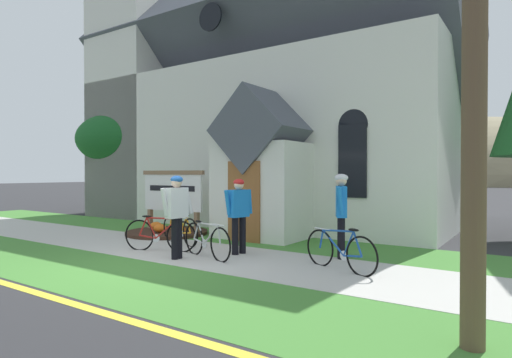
% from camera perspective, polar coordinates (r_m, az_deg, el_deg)
% --- Properties ---
extents(ground, '(140.00, 140.00, 0.00)m').
position_cam_1_polar(ground, '(11.58, 0.47, -8.07)').
color(ground, '#2B2B2D').
extents(sidewalk_slab, '(32.00, 2.48, 0.01)m').
position_cam_1_polar(sidewalk_slab, '(11.40, -17.39, -8.23)').
color(sidewalk_slab, '#B7B5AD').
rests_on(sidewalk_slab, ground).
extents(grass_verge, '(32.00, 2.30, 0.01)m').
position_cam_1_polar(grass_verge, '(10.10, -28.19, -9.46)').
color(grass_verge, '#427F33').
rests_on(grass_verge, ground).
extents(church_lawn, '(24.00, 2.19, 0.01)m').
position_cam_1_polar(church_lawn, '(12.96, -9.24, -7.11)').
color(church_lawn, '#427F33').
rests_on(church_lawn, ground).
extents(church_building, '(14.19, 10.70, 15.08)m').
position_cam_1_polar(church_building, '(17.62, 1.21, 11.95)').
color(church_building, silver).
rests_on(church_building, ground).
extents(church_sign, '(2.31, 0.23, 1.86)m').
position_cam_1_polar(church_sign, '(12.66, -11.27, -1.77)').
color(church_sign, '#7F6047').
rests_on(church_sign, ground).
extents(flower_bed, '(2.36, 2.36, 0.34)m').
position_cam_1_polar(flower_bed, '(12.58, -11.98, -7.01)').
color(flower_bed, '#382319').
rests_on(flower_bed, ground).
extents(bicycle_yellow, '(1.68, 0.54, 0.78)m').
position_cam_1_polar(bicycle_yellow, '(8.98, -6.75, -8.27)').
color(bicycle_yellow, black).
rests_on(bicycle_yellow, ground).
extents(bicycle_black, '(1.71, 0.57, 0.79)m').
position_cam_1_polar(bicycle_black, '(10.80, -10.29, -6.75)').
color(bicycle_black, black).
rests_on(bicycle_black, ground).
extents(bicycle_green, '(1.65, 0.67, 0.83)m').
position_cam_1_polar(bicycle_green, '(7.93, 11.35, -9.49)').
color(bicycle_green, black).
rests_on(bicycle_green, ground).
extents(bicycle_orange, '(1.67, 0.65, 0.83)m').
position_cam_1_polar(bicycle_orange, '(9.91, -12.95, -7.39)').
color(bicycle_orange, black).
rests_on(bicycle_orange, ground).
extents(cyclist_in_green_jersey, '(0.40, 0.74, 1.77)m').
position_cam_1_polar(cyclist_in_green_jersey, '(8.90, 11.51, -3.94)').
color(cyclist_in_green_jersey, black).
rests_on(cyclist_in_green_jersey, ground).
extents(cyclist_in_orange_jersey, '(0.29, 0.80, 1.73)m').
position_cam_1_polar(cyclist_in_orange_jersey, '(8.85, -10.72, -4.14)').
color(cyclist_in_orange_jersey, black).
rests_on(cyclist_in_orange_jersey, ground).
extents(cyclist_in_red_jersey, '(0.31, 0.70, 1.66)m').
position_cam_1_polar(cyclist_in_red_jersey, '(9.24, -2.35, -4.27)').
color(cyclist_in_red_jersey, black).
rests_on(cyclist_in_red_jersey, ground).
extents(yard_deciduous_tree, '(4.13, 4.13, 4.43)m').
position_cam_1_polar(yard_deciduous_tree, '(18.98, -17.17, 5.09)').
color(yard_deciduous_tree, '#3D2D1E').
rests_on(yard_deciduous_tree, ground).
extents(distant_hill, '(87.02, 53.85, 23.72)m').
position_cam_1_polar(distant_hill, '(86.50, 21.30, -0.42)').
color(distant_hill, '#847A5B').
rests_on(distant_hill, ground).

